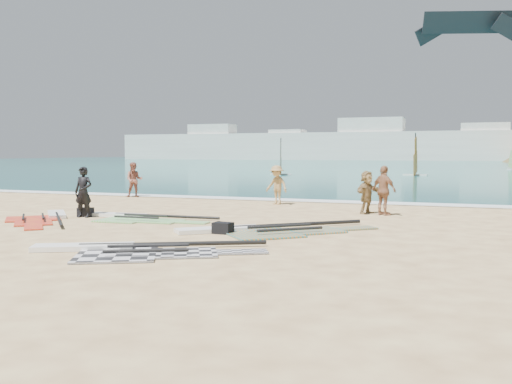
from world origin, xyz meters
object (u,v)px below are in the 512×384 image
(gear_bag_far, at_px, (223,228))
(beachgoer_back, at_px, (384,191))
(gear_bag_near, at_px, (86,212))
(rig_red, at_px, (45,218))
(beachgoer_mid, at_px, (277,185))
(rig_green, at_px, (136,218))
(rig_grey, at_px, (129,250))
(rig_orange, at_px, (263,230))
(beachgoer_right, at_px, (367,192))
(person_wetsuit, at_px, (83,192))
(beachgoer_left, at_px, (134,180))

(gear_bag_far, xyz_separation_m, beachgoer_back, (3.55, 6.44, 0.75))
(gear_bag_near, relative_size, gear_bag_far, 0.94)
(rig_red, xyz_separation_m, beachgoer_mid, (5.61, 8.25, 0.82))
(rig_green, distance_m, gear_bag_near, 2.15)
(rig_grey, height_order, rig_red, rig_grey)
(rig_red, bearing_deg, rig_orange, 46.35)
(beachgoer_right, bearing_deg, rig_orange, -173.28)
(rig_green, bearing_deg, beachgoer_mid, 66.74)
(gear_bag_far, distance_m, beachgoer_back, 7.39)
(rig_grey, height_order, rig_orange, rig_orange)
(beachgoer_back, bearing_deg, person_wetsuit, 57.81)
(rig_grey, distance_m, rig_orange, 4.63)
(person_wetsuit, distance_m, beachgoer_left, 9.16)
(rig_grey, distance_m, beachgoer_back, 10.92)
(gear_bag_far, relative_size, beachgoer_back, 0.29)
(rig_grey, bearing_deg, person_wetsuit, 107.27)
(rig_red, relative_size, beachgoer_left, 2.52)
(beachgoer_mid, bearing_deg, beachgoer_right, -8.43)
(rig_orange, bearing_deg, beachgoer_mid, 64.10)
(beachgoer_left, xyz_separation_m, beachgoer_right, (12.60, -3.55, -0.08))
(gear_bag_near, xyz_separation_m, gear_bag_far, (6.41, -2.15, 0.00))
(gear_bag_far, relative_size, person_wetsuit, 0.30)
(beachgoer_back, xyz_separation_m, beachgoer_right, (-0.69, 0.39, -0.10))
(beachgoer_left, height_order, beachgoer_right, beachgoer_left)
(rig_orange, relative_size, person_wetsuit, 3.00)
(rig_red, relative_size, beachgoer_right, 2.78)
(rig_green, xyz_separation_m, beachgoer_left, (-5.48, 8.28, 0.85))
(rig_grey, relative_size, rig_orange, 1.02)
(beachgoer_mid, bearing_deg, rig_orange, -53.99)
(rig_red, bearing_deg, gear_bag_far, 40.19)
(rig_green, relative_size, gear_bag_far, 9.26)
(beachgoer_right, bearing_deg, person_wetsuit, 142.51)
(rig_grey, height_order, gear_bag_far, gear_bag_far)
(gear_bag_far, xyz_separation_m, beachgoer_right, (2.85, 6.83, 0.65))
(person_wetsuit, height_order, beachgoer_left, person_wetsuit)
(rig_orange, xyz_separation_m, gear_bag_far, (-0.95, -0.76, 0.11))
(rig_red, relative_size, gear_bag_far, 8.40)
(rig_green, bearing_deg, beachgoer_right, 31.37)
(rig_green, distance_m, beachgoer_mid, 7.60)
(rig_red, bearing_deg, gear_bag_near, 106.31)
(rig_grey, relative_size, rig_green, 1.11)
(gear_bag_far, height_order, beachgoer_right, beachgoer_right)
(rig_grey, distance_m, rig_green, 6.64)
(beachgoer_mid, height_order, beachgoer_back, beachgoer_back)
(rig_red, distance_m, beachgoer_left, 9.86)
(gear_bag_near, bearing_deg, rig_orange, -10.68)
(rig_grey, relative_size, rig_red, 1.22)
(rig_grey, xyz_separation_m, rig_orange, (1.73, 4.30, 0.00))
(rig_orange, bearing_deg, person_wetsuit, 128.60)
(gear_bag_near, bearing_deg, rig_grey, -45.30)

